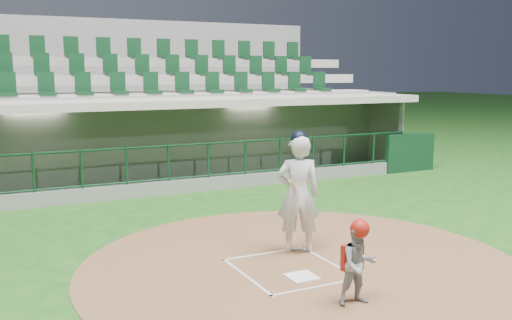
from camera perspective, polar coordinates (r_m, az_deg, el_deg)
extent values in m
plane|color=#1C4D16|center=(9.45, 2.39, -10.36)|extent=(120.00, 120.00, 0.00)
cylinder|color=brown|center=(9.43, 4.61, -10.40)|extent=(7.20, 7.20, 0.01)
cube|color=white|center=(8.87, 4.58, -11.54)|extent=(0.43, 0.43, 0.02)
cube|color=silver|center=(8.88, -1.02, -11.54)|extent=(0.05, 1.80, 0.01)
cube|color=silver|center=(9.57, 7.28, -10.08)|extent=(0.05, 1.80, 0.01)
cube|color=white|center=(9.91, 0.87, -9.34)|extent=(1.55, 0.05, 0.01)
cube|color=silver|center=(8.52, 6.16, -12.50)|extent=(1.55, 0.05, 0.01)
cube|color=slate|center=(16.34, -10.23, -4.23)|extent=(15.00, 3.00, 0.10)
cube|color=gray|center=(17.62, -11.78, 1.30)|extent=(15.00, 0.20, 2.70)
cube|color=#A19D8E|center=(17.47, -11.71, 2.07)|extent=(13.50, 0.04, 0.90)
cube|color=slate|center=(19.46, 11.41, 2.01)|extent=(0.20, 3.00, 2.70)
cube|color=#ABA69A|center=(15.71, -10.27, 5.76)|extent=(15.40, 3.50, 0.20)
cube|color=slate|center=(14.74, -8.66, -2.83)|extent=(15.00, 0.15, 0.40)
cube|color=black|center=(14.51, -8.80, 3.27)|extent=(15.00, 0.01, 0.95)
cube|color=brown|center=(17.28, -11.21, -2.61)|extent=(12.75, 0.40, 0.45)
cube|color=white|center=(15.43, -21.33, 4.76)|extent=(1.30, 0.35, 0.04)
cube|color=white|center=(17.00, -0.67, 5.69)|extent=(1.30, 0.35, 0.04)
cube|color=black|center=(18.46, 15.13, 0.73)|extent=(1.80, 0.18, 1.20)
imported|color=#9E1411|center=(16.48, -14.48, -1.03)|extent=(1.09, 0.69, 1.73)
imported|color=#A11B11|center=(17.33, -6.30, -0.50)|extent=(0.93, 0.80, 1.61)
imported|color=#A61411|center=(18.02, 0.77, 0.30)|extent=(1.80, 1.18, 1.86)
cube|color=gray|center=(19.18, -13.03, 2.76)|extent=(17.00, 6.50, 2.50)
cube|color=#B0AB9F|center=(17.64, -12.05, 6.03)|extent=(16.60, 0.95, 0.30)
cube|color=#9C988D|center=(18.55, -12.82, 7.83)|extent=(16.60, 0.95, 0.30)
cube|color=gray|center=(19.47, -13.53, 9.47)|extent=(16.60, 0.95, 0.30)
cube|color=slate|center=(22.37, -15.11, 7.06)|extent=(17.00, 0.25, 5.05)
imported|color=silver|center=(9.80, 4.24, -3.43)|extent=(0.87, 0.74, 2.04)
sphere|color=black|center=(9.64, 4.30, 2.14)|extent=(0.28, 0.28, 0.28)
cylinder|color=tan|center=(9.42, 3.70, -2.56)|extent=(0.58, 0.79, 0.39)
imported|color=#929297|center=(7.85, 10.23, -10.28)|extent=(0.58, 0.48, 1.09)
sphere|color=#A51B11|center=(7.70, 10.34, -6.79)|extent=(0.26, 0.26, 0.26)
cube|color=maroon|center=(7.94, 9.60, -9.55)|extent=(0.32, 0.10, 0.35)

